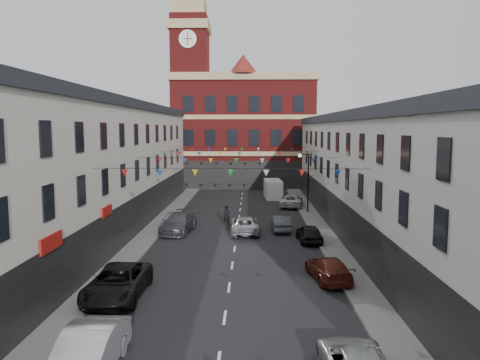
# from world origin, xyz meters

# --- Properties ---
(ground) EXTENTS (160.00, 160.00, 0.00)m
(ground) POSITION_xyz_m (0.00, 0.00, 0.00)
(ground) COLOR black
(ground) RESTS_ON ground
(pavement_left) EXTENTS (1.80, 64.00, 0.15)m
(pavement_left) POSITION_xyz_m (-6.90, 2.00, 0.07)
(pavement_left) COLOR #605E5B
(pavement_left) RESTS_ON ground
(pavement_right) EXTENTS (1.80, 64.00, 0.15)m
(pavement_right) POSITION_xyz_m (6.90, 2.00, 0.07)
(pavement_right) COLOR #605E5B
(pavement_right) RESTS_ON ground
(terrace_left) EXTENTS (8.40, 56.00, 10.70)m
(terrace_left) POSITION_xyz_m (-11.78, 1.00, 5.35)
(terrace_left) COLOR beige
(terrace_left) RESTS_ON ground
(terrace_right) EXTENTS (8.40, 56.00, 9.70)m
(terrace_right) POSITION_xyz_m (11.78, 1.00, 4.85)
(terrace_right) COLOR #B8B5AC
(terrace_right) RESTS_ON ground
(civic_building) EXTENTS (20.60, 13.30, 18.50)m
(civic_building) POSITION_xyz_m (0.00, 37.95, 8.14)
(civic_building) COLOR maroon
(civic_building) RESTS_ON ground
(clock_tower) EXTENTS (5.60, 5.60, 30.00)m
(clock_tower) POSITION_xyz_m (-7.50, 35.00, 14.93)
(clock_tower) COLOR maroon
(clock_tower) RESTS_ON ground
(distant_hill) EXTENTS (40.00, 14.00, 10.00)m
(distant_hill) POSITION_xyz_m (-4.00, 62.00, 5.00)
(distant_hill) COLOR #315327
(distant_hill) RESTS_ON ground
(street_lamp) EXTENTS (1.10, 0.36, 6.00)m
(street_lamp) POSITION_xyz_m (6.55, 14.00, 3.90)
(street_lamp) COLOR black
(street_lamp) RESTS_ON ground
(car_left_b) EXTENTS (1.83, 5.00, 1.64)m
(car_left_b) POSITION_xyz_m (-4.41, -17.09, 0.82)
(car_left_b) COLOR #9EA1A5
(car_left_b) RESTS_ON ground
(car_left_c) EXTENTS (2.59, 5.61, 1.56)m
(car_left_c) POSITION_xyz_m (-5.50, -9.66, 0.78)
(car_left_c) COLOR black
(car_left_c) RESTS_ON ground
(car_left_d) EXTENTS (2.85, 5.55, 1.54)m
(car_left_d) POSITION_xyz_m (-4.75, 5.22, 0.77)
(car_left_d) COLOR #3F4147
(car_left_d) RESTS_ON ground
(car_left_e) EXTENTS (1.68, 4.11, 1.40)m
(car_left_e) POSITION_xyz_m (-5.50, 6.72, 0.70)
(car_left_e) COLOR #909298
(car_left_e) RESTS_ON ground
(car_right_c) EXTENTS (2.41, 4.66, 1.29)m
(car_right_c) POSITION_xyz_m (5.50, -6.61, 0.65)
(car_right_c) COLOR #591D11
(car_right_c) RESTS_ON ground
(car_right_d) EXTENTS (1.81, 4.01, 1.34)m
(car_right_d) POSITION_xyz_m (5.50, 2.15, 0.67)
(car_right_d) COLOR black
(car_right_d) RESTS_ON ground
(car_right_e) EXTENTS (1.52, 3.95, 1.29)m
(car_right_e) POSITION_xyz_m (3.60, 5.94, 0.64)
(car_right_e) COLOR #424549
(car_right_e) RESTS_ON ground
(car_right_f) EXTENTS (2.93, 5.25, 1.39)m
(car_right_f) POSITION_xyz_m (5.49, 17.84, 0.69)
(car_right_f) COLOR silver
(car_right_f) RESTS_ON ground
(moving_car) EXTENTS (2.52, 5.06, 1.38)m
(moving_car) POSITION_xyz_m (0.63, 5.09, 0.69)
(moving_car) COLOR #9E9FA4
(moving_car) RESTS_ON ground
(white_van) EXTENTS (2.17, 5.06, 2.20)m
(white_van) POSITION_xyz_m (3.80, 24.36, 1.10)
(white_van) COLOR silver
(white_van) RESTS_ON ground
(pedestrian) EXTENTS (0.73, 0.59, 1.74)m
(pedestrian) POSITION_xyz_m (-0.97, 8.18, 0.87)
(pedestrian) COLOR black
(pedestrian) RESTS_ON ground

